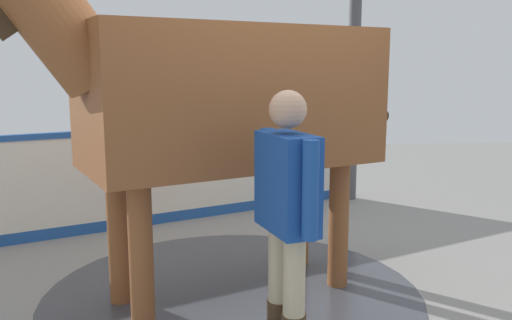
# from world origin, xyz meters

# --- Properties ---
(ground_plane) EXTENTS (16.00, 16.00, 0.02)m
(ground_plane) POSITION_xyz_m (0.00, 0.00, -0.01)
(ground_plane) COLOR gray
(wet_patch) EXTENTS (2.94, 2.94, 0.00)m
(wet_patch) POSITION_xyz_m (0.01, 0.22, 0.00)
(wet_patch) COLOR #42444C
(wet_patch) RESTS_ON ground
(barrier_wall) EXTENTS (2.35, 4.93, 1.10)m
(barrier_wall) POSITION_xyz_m (1.93, 1.12, 0.51)
(barrier_wall) COLOR silver
(barrier_wall) RESTS_ON ground
(roof_post_far) EXTENTS (0.16, 0.16, 3.06)m
(roof_post_far) POSITION_xyz_m (2.96, -1.45, 1.53)
(roof_post_far) COLOR #4C4C51
(roof_post_far) RESTS_ON ground
(horse) EXTENTS (1.89, 3.30, 2.72)m
(horse) POSITION_xyz_m (-0.05, 0.34, 1.55)
(horse) COLOR brown
(horse) RESTS_ON ground
(handler) EXTENTS (0.63, 0.35, 1.62)m
(handler) POSITION_xyz_m (-0.97, -0.07, 0.93)
(handler) COLOR #47331E
(handler) RESTS_ON ground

